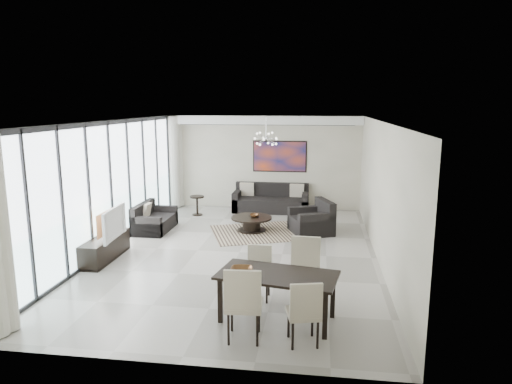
% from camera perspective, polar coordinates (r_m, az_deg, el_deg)
% --- Properties ---
extents(room_shell, '(6.00, 9.00, 2.90)m').
position_cam_1_polar(room_shell, '(9.85, 0.51, 0.36)').
color(room_shell, '#A8A39B').
rests_on(room_shell, ground).
extents(window_wall, '(0.37, 8.95, 2.90)m').
position_cam_1_polar(window_wall, '(10.78, -17.26, 0.88)').
color(window_wall, silver).
rests_on(window_wall, floor).
extents(soffit, '(5.98, 0.40, 0.26)m').
position_cam_1_polar(soffit, '(14.01, 0.90, 8.97)').
color(soffit, white).
rests_on(soffit, room_shell).
extents(painting, '(1.68, 0.04, 0.98)m').
position_cam_1_polar(painting, '(14.22, 2.98, 4.46)').
color(painting, '#C7441B').
rests_on(painting, room_shell).
extents(chandelier, '(0.66, 0.66, 0.71)m').
position_cam_1_polar(chandelier, '(12.22, 1.27, 6.69)').
color(chandelier, silver).
rests_on(chandelier, room_shell).
extents(rug, '(2.96, 2.63, 0.01)m').
position_cam_1_polar(rug, '(11.80, 0.70, -5.05)').
color(rug, black).
rests_on(rug, floor).
extents(coffee_table, '(1.06, 1.06, 0.37)m').
position_cam_1_polar(coffee_table, '(11.89, -0.56, -3.89)').
color(coffee_table, black).
rests_on(coffee_table, floor).
extents(bowl_coffee, '(0.26, 0.26, 0.07)m').
position_cam_1_polar(bowl_coffee, '(11.83, -0.20, -2.98)').
color(bowl_coffee, brown).
rests_on(bowl_coffee, coffee_table).
extents(sofa_main, '(2.29, 0.94, 0.83)m').
position_cam_1_polar(sofa_main, '(14.07, 1.89, -1.25)').
color(sofa_main, black).
rests_on(sofa_main, floor).
extents(loveseat, '(0.80, 1.43, 0.71)m').
position_cam_1_polar(loveseat, '(12.24, -12.70, -3.58)').
color(loveseat, black).
rests_on(loveseat, floor).
extents(armchair, '(1.25, 1.28, 0.84)m').
position_cam_1_polar(armchair, '(11.78, 7.09, -3.73)').
color(armchair, black).
rests_on(armchair, floor).
extents(side_table, '(0.42, 0.42, 0.58)m').
position_cam_1_polar(side_table, '(13.62, -7.37, -1.28)').
color(side_table, black).
rests_on(side_table, floor).
extents(tv_console, '(0.44, 1.57, 0.49)m').
position_cam_1_polar(tv_console, '(10.29, -18.36, -6.67)').
color(tv_console, black).
rests_on(tv_console, floor).
extents(television, '(0.22, 1.14, 0.65)m').
position_cam_1_polar(television, '(10.01, -17.89, -3.72)').
color(television, gray).
rests_on(television, tv_console).
extents(dining_table, '(1.92, 1.20, 0.75)m').
position_cam_1_polar(dining_table, '(7.03, 2.69, -10.83)').
color(dining_table, black).
rests_on(dining_table, floor).
extents(dining_chair_sw, '(0.54, 0.54, 1.10)m').
position_cam_1_polar(dining_chair_sw, '(6.41, -1.60, -13.29)').
color(dining_chair_sw, '#BDAF9D').
rests_on(dining_chair_sw, floor).
extents(dining_chair_se, '(0.52, 0.52, 0.95)m').
position_cam_1_polar(dining_chair_se, '(6.39, 6.09, -14.36)').
color(dining_chair_se, '#BDAF9D').
rests_on(dining_chair_se, floor).
extents(dining_chair_nw, '(0.42, 0.42, 0.90)m').
position_cam_1_polar(dining_chair_nw, '(7.87, 0.38, -9.51)').
color(dining_chair_nw, '#BDAF9D').
rests_on(dining_chair_nw, floor).
extents(dining_chair_ne, '(0.51, 0.51, 1.07)m').
position_cam_1_polar(dining_chair_ne, '(7.79, 6.16, -8.99)').
color(dining_chair_ne, '#BDAF9D').
rests_on(dining_chair_ne, floor).
extents(bowl_dining, '(0.38, 0.38, 0.08)m').
position_cam_1_polar(bowl_dining, '(7.01, -1.82, -9.78)').
color(bowl_dining, brown).
rests_on(bowl_dining, dining_table).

